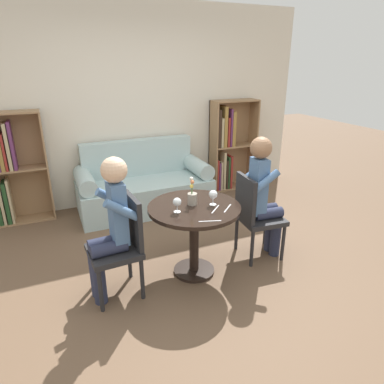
{
  "coord_description": "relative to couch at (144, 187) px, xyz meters",
  "views": [
    {
      "loc": [
        -1.17,
        -2.62,
        1.96
      ],
      "look_at": [
        0.0,
        0.05,
        0.83
      ],
      "focal_mm": 32.0,
      "sensor_mm": 36.0,
      "label": 1
    }
  ],
  "objects": [
    {
      "name": "back_wall",
      "position": [
        0.0,
        0.42,
        1.04
      ],
      "size": [
        5.2,
        0.05,
        2.7
      ],
      "color": "silver",
      "rests_on": "ground_plane"
    },
    {
      "name": "chair_left",
      "position": [
        -0.69,
        -1.73,
        0.18
      ],
      "size": [
        0.45,
        0.45,
        0.9
      ],
      "rotation": [
        0.0,
        0.0,
        -1.5
      ],
      "color": "#232326",
      "rests_on": "ground_plane"
    },
    {
      "name": "person_right",
      "position": [
        0.78,
        -1.69,
        0.38
      ],
      "size": [
        0.44,
        0.36,
        1.28
      ],
      "rotation": [
        0.0,
        0.0,
        1.48
      ],
      "color": "#282D47",
      "rests_on": "ground_plane"
    },
    {
      "name": "bookshelf_left",
      "position": [
        -1.63,
        0.26,
        0.39
      ],
      "size": [
        0.73,
        0.28,
        1.39
      ],
      "color": "#93704C",
      "rests_on": "ground_plane"
    },
    {
      "name": "person_left",
      "position": [
        -0.78,
        -1.74,
        0.37
      ],
      "size": [
        0.43,
        0.36,
        1.26
      ],
      "rotation": [
        0.0,
        0.0,
        -1.5
      ],
      "color": "#282D47",
      "rests_on": "ground_plane"
    },
    {
      "name": "fork_left_setting",
      "position": [
        0.15,
        -1.85,
        0.4
      ],
      "size": [
        0.14,
        0.14,
        0.0
      ],
      "color": "silver",
      "rests_on": "round_table"
    },
    {
      "name": "ground_plane",
      "position": [
        0.0,
        -1.71,
        -0.31
      ],
      "size": [
        16.0,
        16.0,
        0.0
      ],
      "primitive_type": "plane",
      "color": "brown"
    },
    {
      "name": "chair_right",
      "position": [
        0.69,
        -1.68,
        0.18
      ],
      "size": [
        0.46,
        0.46,
        0.9
      ],
      "rotation": [
        0.0,
        0.0,
        1.48
      ],
      "color": "#232326",
      "rests_on": "ground_plane"
    },
    {
      "name": "knife_left_setting",
      "position": [
        0.25,
        -1.88,
        0.4
      ],
      "size": [
        0.15,
        0.14,
        0.0
      ],
      "color": "silver",
      "rests_on": "round_table"
    },
    {
      "name": "wine_glass_left",
      "position": [
        -0.19,
        -1.77,
        0.49
      ],
      "size": [
        0.08,
        0.08,
        0.13
      ],
      "color": "white",
      "rests_on": "round_table"
    },
    {
      "name": "wine_glass_right",
      "position": [
        0.17,
        -1.75,
        0.5
      ],
      "size": [
        0.08,
        0.08,
        0.14
      ],
      "color": "white",
      "rests_on": "round_table"
    },
    {
      "name": "couch",
      "position": [
        0.0,
        0.0,
        0.0
      ],
      "size": [
        1.78,
        0.8,
        0.92
      ],
      "color": "#A8C1C1",
      "rests_on": "ground_plane"
    },
    {
      "name": "round_table",
      "position": [
        0.0,
        -1.71,
        0.24
      ],
      "size": [
        0.86,
        0.86,
        0.71
      ],
      "color": "black",
      "rests_on": "ground_plane"
    },
    {
      "name": "knife_right_setting",
      "position": [
        -0.01,
        -2.05,
        0.4
      ],
      "size": [
        0.18,
        0.07,
        0.0
      ],
      "color": "silver",
      "rests_on": "round_table"
    },
    {
      "name": "bookshelf_right",
      "position": [
        1.44,
        0.26,
        0.37
      ],
      "size": [
        0.73,
        0.28,
        1.39
      ],
      "color": "#93704C",
      "rests_on": "ground_plane"
    },
    {
      "name": "flower_vase",
      "position": [
        0.0,
        -1.66,
        0.47
      ],
      "size": [
        0.09,
        0.09,
        0.26
      ],
      "color": "#9E9384",
      "rests_on": "round_table"
    }
  ]
}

